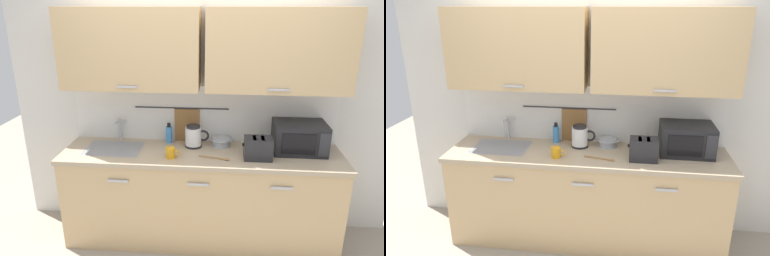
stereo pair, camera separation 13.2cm
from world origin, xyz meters
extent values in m
plane|color=#9E9384|center=(0.00, 0.00, 0.00)|extent=(8.00, 8.00, 0.00)
cube|color=tan|center=(0.00, 0.30, 0.43)|extent=(2.50, 0.60, 0.86)
cube|color=#B7B7BC|center=(-0.69, -0.01, 0.74)|extent=(0.18, 0.02, 0.02)
cube|color=#B7B7BC|center=(0.00, -0.01, 0.74)|extent=(0.18, 0.02, 0.02)
cube|color=#B7B7BC|center=(0.69, -0.01, 0.74)|extent=(0.18, 0.02, 0.02)
cube|color=tan|center=(0.00, 0.30, 0.88)|extent=(2.53, 0.63, 0.04)
cube|color=#9EA0A5|center=(-0.82, 0.32, 0.85)|extent=(0.52, 0.38, 0.09)
cube|color=silver|center=(0.00, 0.63, 1.25)|extent=(3.70, 0.06, 2.50)
cube|color=silver|center=(0.00, 0.59, 1.18)|extent=(2.50, 0.01, 0.55)
cube|color=tan|center=(-0.64, 0.43, 1.80)|extent=(1.22, 0.33, 0.70)
cube|color=#B7B7BC|center=(-0.64, 0.26, 1.50)|extent=(0.18, 0.01, 0.02)
cube|color=tan|center=(0.64, 0.43, 1.80)|extent=(1.22, 0.33, 0.70)
cube|color=#B7B7BC|center=(0.64, 0.26, 1.50)|extent=(0.18, 0.01, 0.02)
cylinder|color=#333338|center=(-0.21, 0.58, 1.23)|extent=(0.90, 0.01, 0.01)
cube|color=olive|center=(-0.16, 0.58, 1.05)|extent=(0.24, 0.02, 0.34)
cylinder|color=#B2B5BA|center=(-0.82, 0.55, 1.01)|extent=(0.03, 0.03, 0.22)
cylinder|color=#B2B5BA|center=(-0.82, 0.47, 1.11)|extent=(0.02, 0.16, 0.02)
cube|color=#B2B5BA|center=(-0.78, 0.55, 1.10)|extent=(0.07, 0.02, 0.01)
cube|color=black|center=(0.88, 0.41, 1.04)|extent=(0.46, 0.34, 0.27)
cube|color=black|center=(0.84, 0.24, 1.04)|extent=(0.29, 0.01, 0.18)
cube|color=#2D2D33|center=(1.06, 0.24, 1.04)|extent=(0.09, 0.01, 0.21)
cylinder|color=black|center=(-0.08, 0.43, 0.91)|extent=(0.16, 0.16, 0.02)
cylinder|color=white|center=(-0.08, 0.43, 1.00)|extent=(0.15, 0.15, 0.17)
cylinder|color=#262628|center=(-0.08, 0.43, 1.10)|extent=(0.13, 0.13, 0.02)
torus|color=black|center=(0.01, 0.43, 1.01)|extent=(0.11, 0.02, 0.11)
cylinder|color=#3F8CD8|center=(-0.32, 0.51, 0.98)|extent=(0.06, 0.06, 0.16)
cylinder|color=black|center=(-0.32, 0.51, 1.08)|extent=(0.03, 0.03, 0.04)
cylinder|color=orange|center=(-0.26, 0.15, 0.95)|extent=(0.08, 0.08, 0.09)
torus|color=orange|center=(-0.21, 0.15, 0.95)|extent=(0.06, 0.01, 0.06)
cylinder|color=#A5ADB7|center=(0.18, 0.48, 0.94)|extent=(0.17, 0.17, 0.07)
torus|color=#A5ADB7|center=(0.18, 0.48, 0.97)|extent=(0.21, 0.21, 0.01)
cube|color=#232326|center=(0.50, 0.21, 1.00)|extent=(0.24, 0.17, 0.19)
cube|color=black|center=(0.46, 0.21, 1.08)|extent=(0.03, 0.12, 0.01)
cube|color=black|center=(0.53, 0.21, 1.08)|extent=(0.03, 0.12, 0.01)
cube|color=black|center=(0.37, 0.21, 1.02)|extent=(0.02, 0.02, 0.02)
cube|color=#9E7042|center=(0.09, 0.18, 0.91)|extent=(0.22, 0.06, 0.01)
ellipsoid|color=#9E7042|center=(0.23, 0.15, 0.91)|extent=(0.07, 0.05, 0.01)
camera|label=1|loc=(0.19, -2.63, 2.16)|focal=32.98mm
camera|label=2|loc=(0.32, -2.62, 2.16)|focal=32.98mm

